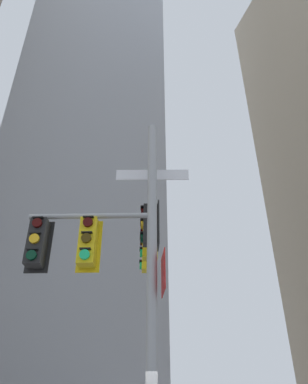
{
  "coord_description": "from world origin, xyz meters",
  "views": [
    {
      "loc": [
        -2.25,
        -6.74,
        1.66
      ],
      "look_at": [
        -0.02,
        -0.19,
        5.95
      ],
      "focal_mm": 36.0,
      "sensor_mm": 36.0,
      "label": 1
    }
  ],
  "objects": [
    {
      "name": "signal_pole_assembly",
      "position": [
        -0.22,
        0.92,
        4.96
      ],
      "size": [
        3.52,
        3.43,
        7.92
      ],
      "color": "#9EA0A3",
      "rests_on": "ground"
    },
    {
      "name": "building_mid_block",
      "position": [
        0.29,
        21.69,
        24.23
      ],
      "size": [
        12.12,
        12.12,
        48.47
      ],
      "primitive_type": "cube",
      "color": "#9399A3",
      "rests_on": "ground"
    }
  ]
}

